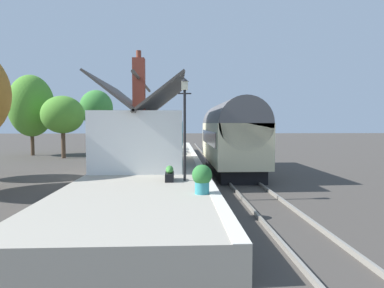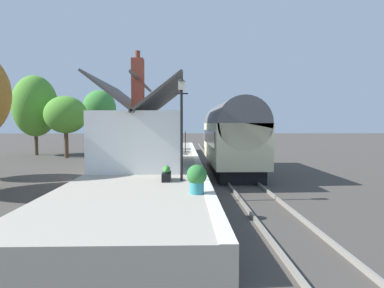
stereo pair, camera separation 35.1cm
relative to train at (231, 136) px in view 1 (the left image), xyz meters
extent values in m
plane|color=#423D38|center=(1.69, 0.90, -2.22)|extent=(160.00, 160.00, 0.00)
cube|color=#A39B8C|center=(1.69, 4.52, -1.81)|extent=(32.00, 5.23, 0.81)
cube|color=beige|center=(1.69, 2.08, -1.40)|extent=(32.00, 0.36, 0.02)
cube|color=gray|center=(1.69, -0.72, -2.15)|extent=(52.00, 0.08, 0.14)
cube|color=gray|center=(1.69, 0.72, -2.15)|extent=(52.00, 0.08, 0.14)
cube|color=black|center=(-0.01, 0.00, -1.87)|extent=(8.58, 2.29, 0.70)
cube|color=beige|center=(-0.01, 0.00, -0.37)|extent=(9.32, 2.70, 2.30)
cylinder|color=#515154|center=(-0.01, 0.00, 0.78)|extent=(9.32, 2.65, 2.65)
cube|color=black|center=(-0.01, 1.36, -0.08)|extent=(7.93, 0.03, 0.80)
cylinder|color=black|center=(2.79, 0.00, -1.87)|extent=(0.70, 2.16, 0.70)
cylinder|color=black|center=(-2.80, 0.00, -1.87)|extent=(0.70, 2.16, 0.70)
cube|color=black|center=(4.68, 0.00, 0.04)|extent=(0.04, 2.16, 0.90)
cylinder|color=#F2EDCC|center=(4.70, 0.00, -0.94)|extent=(0.06, 0.24, 0.24)
cube|color=red|center=(4.74, 0.00, -1.40)|extent=(0.16, 2.56, 0.24)
cube|color=white|center=(-2.19, 5.04, -0.05)|extent=(7.75, 4.02, 2.72)
cube|color=#47423D|center=(-2.19, 4.04, 2.09)|extent=(8.25, 2.27, 1.80)
cube|color=#47423D|center=(-2.19, 6.04, 2.09)|extent=(8.25, 2.27, 1.80)
cylinder|color=#47423D|center=(-2.19, 5.04, 2.88)|extent=(8.25, 0.16, 0.16)
cube|color=brown|center=(-4.14, 5.04, 2.56)|extent=(0.56, 0.56, 2.50)
cylinder|color=brown|center=(-4.14, 5.04, 3.99)|extent=(0.24, 0.24, 0.36)
cube|color=teal|center=(-2.95, 3.01, -0.36)|extent=(0.90, 0.06, 2.10)
cube|color=teal|center=(-4.35, 3.01, 0.29)|extent=(0.80, 0.05, 1.10)
cube|color=teal|center=(-1.55, 3.01, 0.29)|extent=(0.80, 0.05, 1.10)
cube|color=teal|center=(5.39, 3.66, -0.96)|extent=(1.41, 0.42, 0.06)
cube|color=teal|center=(5.39, 3.48, -0.73)|extent=(1.40, 0.13, 0.40)
cube|color=black|center=(4.83, 3.65, -1.19)|extent=(0.07, 0.36, 0.44)
cube|color=black|center=(5.95, 3.67, -1.19)|extent=(0.07, 0.36, 0.44)
cube|color=teal|center=(3.58, 3.82, -0.96)|extent=(1.40, 0.42, 0.06)
cube|color=teal|center=(3.57, 3.64, -0.73)|extent=(1.40, 0.12, 0.40)
cube|color=black|center=(3.02, 3.82, -1.19)|extent=(0.06, 0.36, 0.44)
cube|color=black|center=(4.14, 3.81, -1.19)|extent=(0.06, 0.36, 0.44)
cube|color=teal|center=(8.14, 3.52, -0.96)|extent=(1.40, 0.41, 0.06)
cube|color=teal|center=(8.14, 3.34, -0.73)|extent=(1.40, 0.11, 0.40)
cube|color=black|center=(7.58, 3.52, -1.19)|extent=(0.06, 0.36, 0.44)
cube|color=black|center=(8.70, 3.51, -1.19)|extent=(0.06, 0.36, 0.44)
cylinder|color=black|center=(9.49, 6.58, -1.23)|extent=(0.51, 0.51, 0.36)
ellipsoid|color=#4C8C2D|center=(9.49, 6.58, -0.83)|extent=(0.64, 0.64, 0.52)
cylinder|color=teal|center=(-9.93, 2.48, -1.23)|extent=(0.44, 0.44, 0.37)
ellipsoid|color=#2D7233|center=(-9.93, 2.48, -0.82)|extent=(0.62, 0.62, 0.64)
cylinder|color=#9E5138|center=(12.27, 6.48, -1.26)|extent=(0.43, 0.43, 0.30)
ellipsoid|color=#4C8C2D|center=(12.27, 6.48, -0.89)|extent=(0.63, 0.63, 0.52)
cylinder|color=black|center=(11.08, 5.00, -1.26)|extent=(0.38, 0.38, 0.30)
ellipsoid|color=#2D7233|center=(11.08, 5.00, -0.96)|extent=(0.43, 0.43, 0.44)
cone|color=#BC1E3D|center=(11.08, 5.00, -0.81)|extent=(0.09, 0.09, 0.17)
cone|color=gray|center=(10.32, 3.90, -1.22)|extent=(0.37, 0.37, 0.39)
cylinder|color=gray|center=(10.32, 3.90, -1.38)|extent=(0.21, 0.21, 0.06)
ellipsoid|color=#4C8C2D|center=(10.32, 3.90, -0.89)|extent=(0.39, 0.39, 0.32)
cube|color=black|center=(-7.48, 3.54, -1.26)|extent=(1.00, 0.32, 0.31)
ellipsoid|color=#3D8438|center=(-7.48, 3.54, -0.99)|extent=(0.90, 0.29, 0.29)
cylinder|color=black|center=(-7.55, 2.96, 0.31)|extent=(0.10, 0.10, 3.44)
cylinder|color=black|center=(-7.55, 2.96, 1.88)|extent=(0.05, 0.50, 0.05)
cube|color=beige|center=(-7.55, 2.96, 2.17)|extent=(0.24, 0.24, 0.32)
cone|color=black|center=(-7.55, 2.96, 2.39)|extent=(0.32, 0.32, 0.14)
cylinder|color=black|center=(4.25, 2.75, -0.86)|extent=(0.06, 0.06, 1.10)
cylinder|color=black|center=(4.85, 2.75, -0.86)|extent=(0.06, 0.06, 1.10)
cube|color=maroon|center=(4.55, 2.75, -0.09)|extent=(0.90, 0.06, 0.44)
cube|color=black|center=(4.55, 2.75, -0.09)|extent=(0.96, 0.03, 0.50)
cylinder|color=#4C3828|center=(9.03, 13.03, -0.91)|extent=(0.35, 0.35, 2.62)
ellipsoid|color=#4C8C2D|center=(9.03, 13.03, 1.52)|extent=(3.33, 3.62, 3.21)
cylinder|color=#4C3828|center=(11.69, 16.77, -0.91)|extent=(0.32, 0.32, 2.62)
ellipsoid|color=#4C8C2D|center=(11.69, 16.77, 2.40)|extent=(4.53, 4.00, 5.70)
cylinder|color=#4C3828|center=(14.20, 11.41, -0.56)|extent=(0.26, 0.26, 3.31)
ellipsoid|color=#3D8438|center=(14.20, 11.41, 2.35)|extent=(3.04, 3.31, 3.57)
camera|label=1|loc=(-20.12, 3.24, 0.76)|focal=31.29mm
camera|label=2|loc=(-20.14, 2.89, 0.76)|focal=31.29mm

